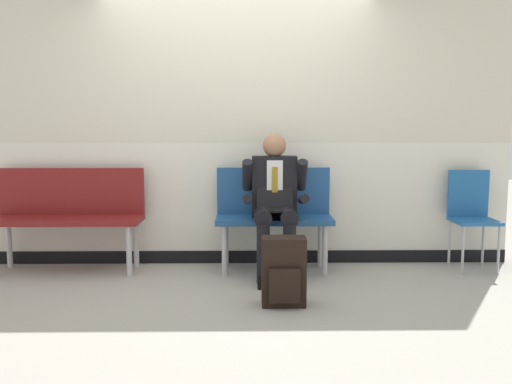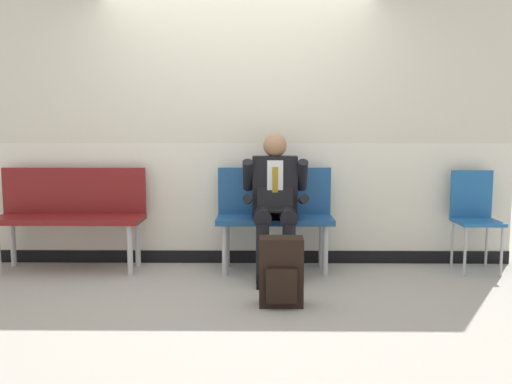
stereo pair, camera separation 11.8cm
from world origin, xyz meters
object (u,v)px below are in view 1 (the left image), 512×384
bench_with_person (274,210)px  folding_chair (471,210)px  backpack (284,272)px  person_seated (275,200)px  bench_empty (69,210)px

bench_with_person → folding_chair: size_ratio=1.15×
bench_with_person → backpack: bench_with_person is taller
bench_with_person → backpack: bearing=-88.6°
person_seated → folding_chair: (1.83, 0.21, -0.12)m
folding_chair → backpack: bearing=-150.0°
backpack → bench_with_person: bearing=91.4°
bench_empty → backpack: (1.90, -1.03, -0.31)m
bench_empty → person_seated: 1.89m
backpack → person_seated: bearing=91.7°
bench_with_person → person_seated: (-0.00, -0.20, 0.12)m
bench_empty → backpack: bearing=-28.6°
folding_chair → bench_empty: bearing=-179.9°
backpack → folding_chair: folding_chair is taller
bench_empty → bench_with_person: bearing=-0.0°
bench_with_person → person_seated: size_ratio=0.84×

